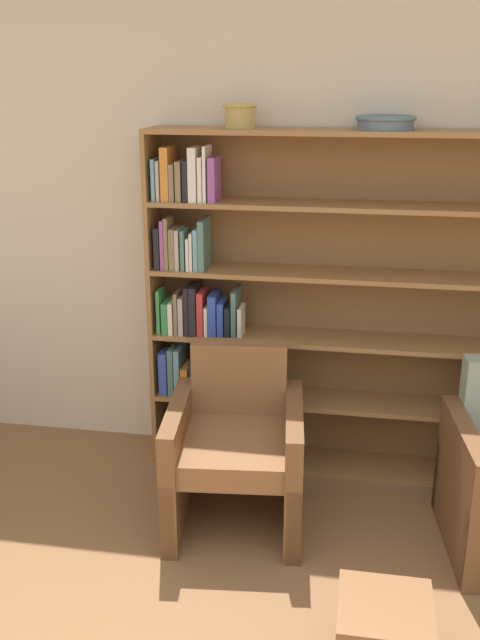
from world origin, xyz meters
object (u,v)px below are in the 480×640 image
Objects in this scene: bookshelf at (337,312)px; armchair_leather at (236,446)px; bowl_slate at (385,122)px; footstool at (385,617)px; bowl_copper at (240,114)px.

bookshelf is 0.91m from armchair_leather.
footstool is (0.08, -1.48, -1.66)m from bowl_slate.
bowl_copper is at bearing 118.16° from footstool.
bowl_copper reaches higher than footstool.
bowl_copper reaches higher than bookshelf.
bowl_slate reaches higher than armchair_leather.
armchair_leather is at bearing -126.13° from bookshelf.
bowl_copper is at bearing -87.91° from armchair_leather.
bowl_copper is (-0.52, -0.02, 1.01)m from bookshelf.
bookshelf is 1.66m from footstool.
armchair_leather is 2.45× the size of footstool.
bowl_slate is 0.86× the size of footstool.
bookshelf is at bearing 173.86° from bowl_slate.
bowl_slate is 0.35× the size of armchair_leather.
bowl_copper is 0.58× the size of bowl_slate.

